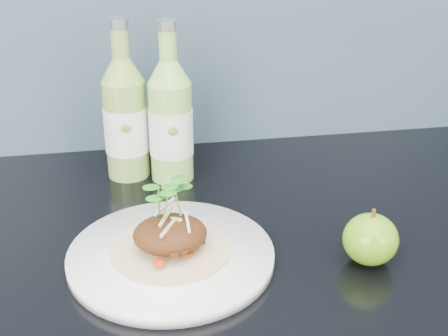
{
  "coord_description": "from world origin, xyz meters",
  "views": [
    {
      "loc": [
        -0.07,
        0.92,
        1.36
      ],
      "look_at": [
        0.06,
        1.66,
        1.0
      ],
      "focal_mm": 50.0,
      "sensor_mm": 36.0,
      "label": 1
    }
  ],
  "objects": [
    {
      "name": "pork_taco",
      "position": [
        -0.02,
        1.6,
        0.94
      ],
      "size": [
        0.15,
        0.15,
        0.1
      ],
      "color": "tan",
      "rests_on": "dinner_plate"
    },
    {
      "name": "dinner_plate",
      "position": [
        -0.02,
        1.6,
        0.91
      ],
      "size": [
        0.28,
        0.28,
        0.02
      ],
      "color": "white",
      "rests_on": "kitchen_counter"
    },
    {
      "name": "green_apple",
      "position": [
        0.23,
        1.56,
        0.93
      ],
      "size": [
        0.08,
        0.08,
        0.08
      ],
      "rotation": [
        0.0,
        0.0,
        0.19
      ],
      "color": "#52820E",
      "rests_on": "kitchen_counter"
    },
    {
      "name": "cider_bottle_left",
      "position": [
        -0.07,
        1.87,
        1.0
      ],
      "size": [
        0.08,
        0.08,
        0.26
      ],
      "rotation": [
        0.0,
        0.0,
        -0.15
      ],
      "color": "#82A946",
      "rests_on": "kitchen_counter"
    },
    {
      "name": "cider_bottle_right",
      "position": [
        0.0,
        1.85,
        1.0
      ],
      "size": [
        0.09,
        0.09,
        0.26
      ],
      "rotation": [
        0.0,
        0.0,
        0.39
      ],
      "color": "#8FC954",
      "rests_on": "kitchen_counter"
    }
  ]
}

